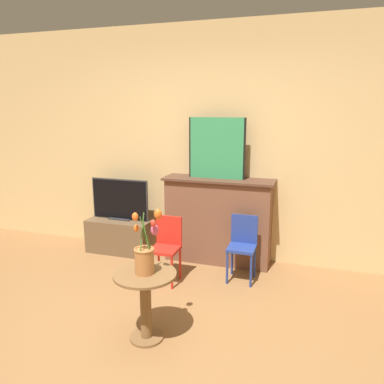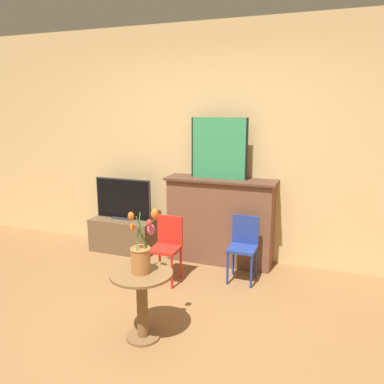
# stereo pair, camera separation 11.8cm
# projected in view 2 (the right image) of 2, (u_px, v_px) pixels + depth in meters

# --- Properties ---
(ground_plane) EXTENTS (14.00, 14.00, 0.00)m
(ground_plane) POSITION_uv_depth(u_px,v_px,m) (133.00, 360.00, 2.69)
(ground_plane) COLOR olive
(wall_back) EXTENTS (8.00, 0.06, 2.70)m
(wall_back) POSITION_uv_depth(u_px,v_px,m) (217.00, 144.00, 4.34)
(wall_back) COLOR tan
(wall_back) RESTS_ON ground
(fireplace_mantel) EXTENTS (1.26, 0.38, 0.99)m
(fireplace_mantel) POSITION_uv_depth(u_px,v_px,m) (220.00, 220.00, 4.31)
(fireplace_mantel) COLOR brown
(fireplace_mantel) RESTS_ON ground
(painting) EXTENTS (0.64, 0.03, 0.68)m
(painting) POSITION_uv_depth(u_px,v_px,m) (219.00, 148.00, 4.14)
(painting) COLOR black
(painting) RESTS_ON fireplace_mantel
(tv_stand) EXTENTS (0.79, 0.42, 0.41)m
(tv_stand) POSITION_uv_depth(u_px,v_px,m) (124.00, 234.00, 4.73)
(tv_stand) COLOR brown
(tv_stand) RESTS_ON ground
(tv_monitor) EXTENTS (0.74, 0.12, 0.51)m
(tv_monitor) POSITION_uv_depth(u_px,v_px,m) (123.00, 199.00, 4.64)
(tv_monitor) COLOR #2D2D2D
(tv_monitor) RESTS_ON tv_stand
(chair_red) EXTENTS (0.28, 0.28, 0.68)m
(chair_red) POSITION_uv_depth(u_px,v_px,m) (167.00, 244.00, 3.86)
(chair_red) COLOR red
(chair_red) RESTS_ON ground
(chair_blue) EXTENTS (0.28, 0.28, 0.68)m
(chair_blue) POSITION_uv_depth(u_px,v_px,m) (244.00, 244.00, 3.87)
(chair_blue) COLOR navy
(chair_blue) RESTS_ON ground
(side_table) EXTENTS (0.48, 0.48, 0.55)m
(side_table) POSITION_uv_depth(u_px,v_px,m) (142.00, 296.00, 2.87)
(side_table) COLOR brown
(side_table) RESTS_ON ground
(vase_tulips) EXTENTS (0.18, 0.26, 0.50)m
(vase_tulips) POSITION_uv_depth(u_px,v_px,m) (142.00, 253.00, 2.80)
(vase_tulips) COLOR #AD6B38
(vase_tulips) RESTS_ON side_table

